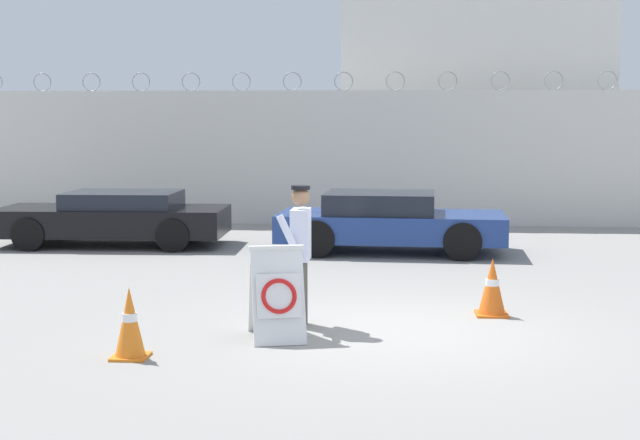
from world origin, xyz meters
TOP-DOWN VIEW (x-y plane):
  - ground_plane at (0.00, 0.00)m, footprint 90.00×90.00m
  - perimeter_wall at (0.00, 11.15)m, footprint 36.00×0.30m
  - building_block at (2.17, 16.19)m, footprint 7.17×6.50m
  - barricade_sign at (-1.43, -0.52)m, footprint 0.79×0.94m
  - security_guard at (-1.22, 0.19)m, footprint 0.39×0.62m
  - traffic_cone_near at (1.24, 0.97)m, footprint 0.42×0.42m
  - traffic_cone_mid at (-2.92, -1.48)m, footprint 0.38×0.38m
  - parked_car_front_coupe at (-5.73, 7.01)m, footprint 4.67×2.00m
  - parked_car_rear_sedan at (-0.13, 6.52)m, footprint 4.45×2.17m

SIDE VIEW (x-z plane):
  - ground_plane at x=0.00m, z-range 0.00..0.00m
  - traffic_cone_near at x=1.24m, z-range 0.00..0.76m
  - traffic_cone_mid at x=-2.92m, z-range 0.00..0.78m
  - barricade_sign at x=-1.43m, z-range 0.00..1.11m
  - parked_car_front_coupe at x=-5.73m, z-range 0.03..1.14m
  - parked_car_rear_sedan at x=-0.13m, z-range 0.02..1.19m
  - security_guard at x=-1.22m, z-range 0.10..1.87m
  - perimeter_wall at x=0.00m, z-range -0.22..3.52m
  - building_block at x=2.17m, z-range 0.00..6.12m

